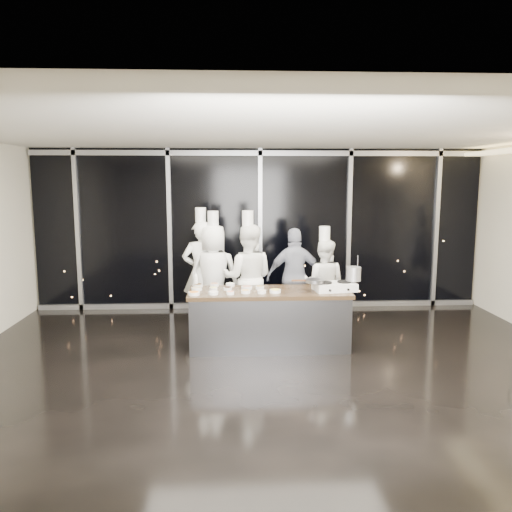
{
  "coord_description": "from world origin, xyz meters",
  "views": [
    {
      "loc": [
        -0.56,
        -6.55,
        2.56
      ],
      "look_at": [
        -0.19,
        1.2,
        1.39
      ],
      "focal_mm": 35.0,
      "sensor_mm": 36.0,
      "label": 1
    }
  ],
  "objects": [
    {
      "name": "ground",
      "position": [
        0.0,
        0.0,
        0.0
      ],
      "size": [
        9.0,
        9.0,
        0.0
      ],
      "primitive_type": "plane",
      "color": "black",
      "rests_on": "ground"
    },
    {
      "name": "room_shell",
      "position": [
        0.18,
        0.0,
        2.25
      ],
      "size": [
        9.02,
        7.02,
        3.21
      ],
      "color": "beige",
      "rests_on": "ground"
    },
    {
      "name": "demo_counter",
      "position": [
        0.0,
        0.9,
        0.45
      ],
      "size": [
        2.46,
        0.86,
        0.9
      ],
      "color": "#3D3E43",
      "rests_on": "ground"
    },
    {
      "name": "frying_pan",
      "position": [
        0.67,
        0.8,
        1.06
      ],
      "size": [
        0.51,
        0.32,
        0.05
      ],
      "rotation": [
        0.0,
        0.0,
        0.15
      ],
      "color": "slate",
      "rests_on": "stove"
    },
    {
      "name": "guest",
      "position": [
        0.56,
        2.13,
        0.87
      ],
      "size": [
        1.04,
        0.46,
        1.74
      ],
      "rotation": [
        0.0,
        0.0,
        3.18
      ],
      "color": "#141E39",
      "rests_on": "ground"
    },
    {
      "name": "stock_pot",
      "position": [
        1.31,
        0.9,
        1.15
      ],
      "size": [
        0.25,
        0.25,
        0.22
      ],
      "primitive_type": "cylinder",
      "rotation": [
        0.0,
        0.0,
        0.15
      ],
      "color": "#ABABAE",
      "rests_on": "stove"
    },
    {
      "name": "chef_center",
      "position": [
        -0.3,
        1.81,
        0.93
      ],
      "size": [
        0.98,
        0.81,
        2.07
      ],
      "rotation": [
        0.0,
        0.0,
        3.01
      ],
      "color": "white",
      "rests_on": "ground"
    },
    {
      "name": "window_wall",
      "position": [
        0.0,
        3.43,
        1.6
      ],
      "size": [
        8.9,
        0.11,
        3.2
      ],
      "color": "black",
      "rests_on": "ground"
    },
    {
      "name": "chef_left",
      "position": [
        -0.89,
        2.12,
        0.92
      ],
      "size": [
        0.96,
        0.69,
        2.05
      ],
      "rotation": [
        0.0,
        0.0,
        3.0
      ],
      "color": "white",
      "rests_on": "ground"
    },
    {
      "name": "prep_bowls",
      "position": [
        -0.63,
        0.92,
        0.93
      ],
      "size": [
        1.38,
        0.76,
        0.05
      ],
      "color": "white",
      "rests_on": "demo_counter"
    },
    {
      "name": "chef_far_left",
      "position": [
        -1.11,
        2.28,
        0.95
      ],
      "size": [
        0.75,
        0.56,
        2.1
      ],
      "rotation": [
        0.0,
        0.0,
        3.32
      ],
      "color": "white",
      "rests_on": "ground"
    },
    {
      "name": "stove",
      "position": [
        1.0,
        0.85,
        0.96
      ],
      "size": [
        0.67,
        0.47,
        0.14
      ],
      "rotation": [
        0.0,
        0.0,
        0.15
      ],
      "color": "white",
      "rests_on": "demo_counter"
    },
    {
      "name": "squeeze_bottle",
      "position": [
        -1.14,
        1.24,
        1.01
      ],
      "size": [
        0.06,
        0.06,
        0.23
      ],
      "color": "white",
      "rests_on": "demo_counter"
    },
    {
      "name": "chef_right",
      "position": [
        1.04,
        1.99,
        0.79
      ],
      "size": [
        0.9,
        0.8,
        1.79
      ],
      "rotation": [
        0.0,
        0.0,
        2.82
      ],
      "color": "white",
      "rests_on": "ground"
    }
  ]
}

